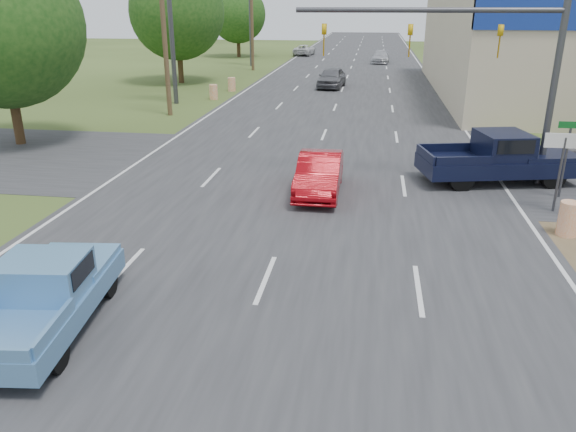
% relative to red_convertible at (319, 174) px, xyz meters
% --- Properties ---
extents(main_road, '(15.00, 180.00, 0.02)m').
position_rel_red_convertible_xyz_m(main_road, '(-0.64, 25.25, -0.68)').
color(main_road, '#2D2D30').
rests_on(main_road, ground).
extents(cross_road, '(120.00, 10.00, 0.02)m').
position_rel_red_convertible_xyz_m(cross_road, '(-0.64, 3.25, -0.68)').
color(cross_road, '#2D2D30').
rests_on(cross_road, ground).
extents(utility_pole_2, '(2.00, 0.28, 10.00)m').
position_rel_red_convertible_xyz_m(utility_pole_2, '(8.86, 16.25, 4.63)').
color(utility_pole_2, '#4C3823').
rests_on(utility_pole_2, ground).
extents(utility_pole_3, '(2.00, 0.28, 10.00)m').
position_rel_red_convertible_xyz_m(utility_pole_3, '(8.86, 34.25, 4.63)').
color(utility_pole_3, '#4C3823').
rests_on(utility_pole_3, ground).
extents(utility_pole_5, '(2.00, 0.28, 10.00)m').
position_rel_red_convertible_xyz_m(utility_pole_5, '(-10.14, 13.25, 4.63)').
color(utility_pole_5, '#4C3823').
rests_on(utility_pole_5, ground).
extents(utility_pole_6, '(2.00, 0.28, 10.00)m').
position_rel_red_convertible_xyz_m(utility_pole_6, '(-10.14, 37.25, 4.63)').
color(utility_pole_6, '#4C3823').
rests_on(utility_pole_6, ground).
extents(tree_0, '(7.14, 7.14, 8.84)m').
position_rel_red_convertible_xyz_m(tree_0, '(-14.64, 5.25, 4.58)').
color(tree_0, '#422D19').
rests_on(tree_0, ground).
extents(tree_1, '(7.56, 7.56, 9.36)m').
position_rel_red_convertible_xyz_m(tree_1, '(-14.14, 27.25, 4.89)').
color(tree_1, '#422D19').
rests_on(tree_1, ground).
extents(tree_2, '(6.72, 6.72, 8.32)m').
position_rel_red_convertible_xyz_m(tree_2, '(-14.84, 51.25, 4.27)').
color(tree_2, '#422D19').
rests_on(tree_2, ground).
extents(tree_5, '(7.98, 7.98, 9.88)m').
position_rel_red_convertible_xyz_m(tree_5, '(29.36, 80.25, 5.20)').
color(tree_5, '#422D19').
rests_on(tree_5, ground).
extents(tree_6, '(8.82, 8.82, 10.92)m').
position_rel_red_convertible_xyz_m(tree_6, '(-30.64, 80.25, 5.82)').
color(tree_6, '#422D19').
rests_on(tree_6, ground).
extents(barrel_0, '(0.56, 0.56, 1.00)m').
position_rel_red_convertible_xyz_m(barrel_0, '(7.36, -2.75, -0.19)').
color(barrel_0, orange).
rests_on(barrel_0, ground).
extents(barrel_1, '(0.56, 0.56, 1.00)m').
position_rel_red_convertible_xyz_m(barrel_1, '(7.76, 5.75, -0.19)').
color(barrel_1, orange).
rests_on(barrel_1, ground).
extents(barrel_2, '(0.56, 0.56, 1.00)m').
position_rel_red_convertible_xyz_m(barrel_2, '(-9.14, 19.25, -0.19)').
color(barrel_2, orange).
rests_on(barrel_2, ground).
extents(barrel_3, '(0.56, 0.56, 1.00)m').
position_rel_red_convertible_xyz_m(barrel_3, '(-8.84, 23.25, -0.19)').
color(barrel_3, orange).
rests_on(barrel_3, ground).
extents(lane_sign, '(1.20, 0.08, 2.52)m').
position_rel_red_convertible_xyz_m(lane_sign, '(7.56, -0.75, 1.22)').
color(lane_sign, '#3F3F44').
rests_on(lane_sign, ground).
extents(street_name_sign, '(0.80, 0.08, 2.61)m').
position_rel_red_convertible_xyz_m(street_name_sign, '(8.16, 0.75, 0.92)').
color(street_name_sign, '#3F3F44').
rests_on(street_name_sign, ground).
extents(signal_mast, '(9.12, 0.40, 7.00)m').
position_rel_red_convertible_xyz_m(signal_mast, '(5.18, 2.25, 4.12)').
color(signal_mast, '#3F3F44').
rests_on(signal_mast, ground).
extents(red_convertible, '(1.48, 4.17, 1.37)m').
position_rel_red_convertible_xyz_m(red_convertible, '(0.00, 0.00, 0.00)').
color(red_convertible, '#93060D').
rests_on(red_convertible, ground).
extents(blue_pickup, '(2.27, 4.77, 1.53)m').
position_rel_red_convertible_xyz_m(blue_pickup, '(-4.63, -9.39, 0.09)').
color(blue_pickup, black).
rests_on(blue_pickup, ground).
extents(navy_pickup, '(5.94, 3.37, 1.86)m').
position_rel_red_convertible_xyz_m(navy_pickup, '(6.49, 2.31, 0.25)').
color(navy_pickup, black).
rests_on(navy_pickup, ground).
extents(distant_car_grey, '(2.24, 4.70, 1.55)m').
position_rel_red_convertible_xyz_m(distant_car_grey, '(-1.54, 26.15, 0.09)').
color(distant_car_grey, '#58585D').
rests_on(distant_car_grey, ground).
extents(distant_car_silver, '(2.11, 4.61, 1.31)m').
position_rel_red_convertible_xyz_m(distant_car_silver, '(2.36, 46.27, -0.03)').
color(distant_car_silver, '#B5B5BA').
rests_on(distant_car_silver, ground).
extents(distant_car_white, '(2.56, 4.82, 1.29)m').
position_rel_red_convertible_xyz_m(distant_car_white, '(-7.14, 54.63, -0.04)').
color(distant_car_white, silver).
rests_on(distant_car_white, ground).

